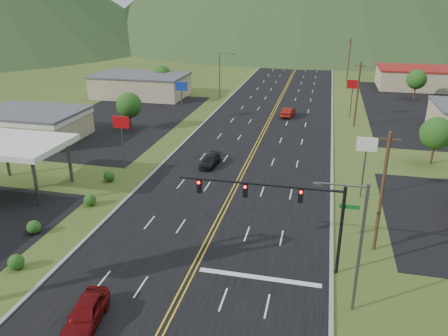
% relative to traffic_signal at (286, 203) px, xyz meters
% --- Properties ---
extents(traffic_signal, '(13.10, 0.43, 7.00)m').
position_rel_traffic_signal_xyz_m(traffic_signal, '(0.00, 0.00, 0.00)').
color(traffic_signal, black).
rests_on(traffic_signal, ground).
extents(streetlight_east, '(3.28, 0.25, 9.00)m').
position_rel_traffic_signal_xyz_m(streetlight_east, '(4.70, -4.00, -0.15)').
color(streetlight_east, '#59595E').
rests_on(streetlight_east, ground).
extents(streetlight_west, '(3.28, 0.25, 9.00)m').
position_rel_traffic_signal_xyz_m(streetlight_west, '(-18.16, 56.00, -0.15)').
color(streetlight_west, '#59595E').
rests_on(streetlight_west, ground).
extents(gas_canopy, '(10.00, 8.00, 5.30)m').
position_rel_traffic_signal_xyz_m(gas_canopy, '(-28.48, 8.00, -0.46)').
color(gas_canopy, white).
rests_on(gas_canopy, ground).
extents(building_west_mid, '(14.40, 10.40, 4.10)m').
position_rel_traffic_signal_xyz_m(building_west_mid, '(-38.48, 24.00, -3.06)').
color(building_west_mid, tan).
rests_on(building_west_mid, ground).
extents(building_west_far, '(18.40, 11.40, 4.50)m').
position_rel_traffic_signal_xyz_m(building_west_far, '(-34.48, 54.00, -3.07)').
color(building_west_far, tan).
rests_on(building_west_far, ground).
extents(building_east_far, '(16.40, 12.40, 4.50)m').
position_rel_traffic_signal_xyz_m(building_east_far, '(21.52, 76.00, -3.07)').
color(building_east_far, tan).
rests_on(building_east_far, ground).
extents(pole_sign_west_a, '(2.00, 0.18, 6.40)m').
position_rel_traffic_signal_xyz_m(pole_sign_west_a, '(-20.48, 16.00, -0.28)').
color(pole_sign_west_a, '#59595E').
rests_on(pole_sign_west_a, ground).
extents(pole_sign_west_b, '(2.00, 0.18, 6.40)m').
position_rel_traffic_signal_xyz_m(pole_sign_west_b, '(-20.48, 38.00, -0.28)').
color(pole_sign_west_b, '#59595E').
rests_on(pole_sign_west_b, ground).
extents(pole_sign_east_a, '(2.00, 0.18, 6.40)m').
position_rel_traffic_signal_xyz_m(pole_sign_east_a, '(6.52, 14.00, -0.28)').
color(pole_sign_east_a, '#59595E').
rests_on(pole_sign_east_a, ground).
extents(pole_sign_east_b, '(2.00, 0.18, 6.40)m').
position_rel_traffic_signal_xyz_m(pole_sign_east_b, '(6.52, 46.00, -0.28)').
color(pole_sign_east_b, '#59595E').
rests_on(pole_sign_east_b, ground).
extents(tree_west_a, '(3.84, 3.84, 5.82)m').
position_rel_traffic_signal_xyz_m(tree_west_a, '(-26.48, 31.00, -1.44)').
color(tree_west_a, '#382314').
rests_on(tree_west_a, ground).
extents(tree_west_b, '(3.84, 3.84, 5.82)m').
position_rel_traffic_signal_xyz_m(tree_west_b, '(-31.48, 58.00, -1.44)').
color(tree_west_b, '#382314').
rests_on(tree_west_b, ground).
extents(tree_east_a, '(3.84, 3.84, 5.82)m').
position_rel_traffic_signal_xyz_m(tree_east_a, '(15.52, 26.00, -1.44)').
color(tree_east_a, '#382314').
rests_on(tree_east_a, ground).
extents(tree_east_b, '(3.84, 3.84, 5.82)m').
position_rel_traffic_signal_xyz_m(tree_east_b, '(19.52, 64.00, -1.44)').
color(tree_east_b, '#382314').
rests_on(tree_east_b, ground).
extents(utility_pole_a, '(1.60, 0.28, 10.00)m').
position_rel_traffic_signal_xyz_m(utility_pole_a, '(7.02, 4.00, -0.20)').
color(utility_pole_a, '#382314').
rests_on(utility_pole_a, ground).
extents(utility_pole_b, '(1.60, 0.28, 10.00)m').
position_rel_traffic_signal_xyz_m(utility_pole_b, '(7.02, 41.00, -0.20)').
color(utility_pole_b, '#382314').
rests_on(utility_pole_b, ground).
extents(utility_pole_c, '(1.60, 0.28, 10.00)m').
position_rel_traffic_signal_xyz_m(utility_pole_c, '(7.02, 81.00, -0.20)').
color(utility_pole_c, '#382314').
rests_on(utility_pole_c, ground).
extents(utility_pole_d, '(1.60, 0.28, 10.00)m').
position_rel_traffic_signal_xyz_m(utility_pole_d, '(7.02, 121.00, -0.20)').
color(utility_pole_d, '#382314').
rests_on(utility_pole_d, ground).
extents(car_red_near, '(2.61, 4.97, 1.61)m').
position_rel_traffic_signal_xyz_m(car_red_near, '(-11.29, -9.21, -4.52)').
color(car_red_near, '#680B0C').
rests_on(car_red_near, ground).
extents(car_dark_mid, '(2.11, 4.35, 1.22)m').
position_rel_traffic_signal_xyz_m(car_dark_mid, '(-10.71, 18.98, -4.72)').
color(car_dark_mid, black).
rests_on(car_dark_mid, ground).
extents(car_red_far, '(2.28, 4.89, 1.55)m').
position_rel_traffic_signal_xyz_m(car_red_far, '(-3.67, 44.55, -4.55)').
color(car_red_far, maroon).
rests_on(car_red_far, ground).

